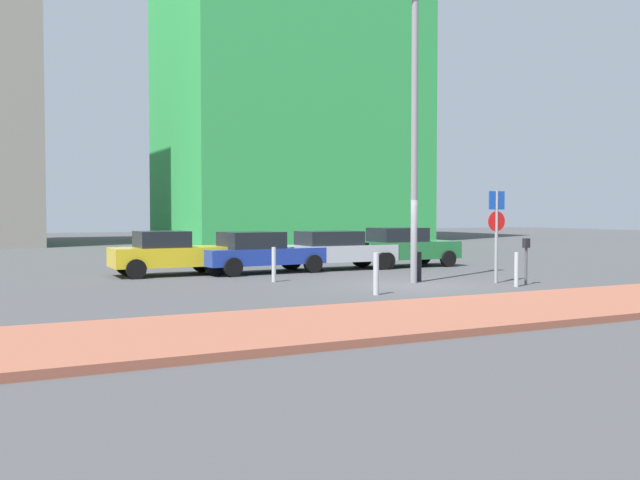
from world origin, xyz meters
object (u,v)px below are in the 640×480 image
traffic_bollard_mid (376,274)px  traffic_bollard_edge (274,265)px  parked_car_blue (260,252)px  parking_meter (526,255)px  traffic_bollard_far (516,269)px  parked_car_silver (335,249)px  traffic_bollard_near (419,267)px  street_lamp (415,115)px  parked_car_green (404,247)px  parked_car_yellow (168,253)px  parking_sign_post (496,225)px

traffic_bollard_mid → traffic_bollard_edge: size_ratio=1.03×
traffic_bollard_mid → parked_car_blue: bearing=91.9°
traffic_bollard_mid → traffic_bollard_edge: 4.43m
parking_meter → traffic_bollard_far: parking_meter is taller
parked_car_silver → traffic_bollard_near: size_ratio=4.65×
street_lamp → parked_car_green: bearing=59.1°
parked_car_yellow → parked_car_silver: bearing=-3.6°
parked_car_blue → street_lamp: bearing=-61.2°
parked_car_blue → parking_sign_post: 8.25m
parked_car_yellow → traffic_bollard_far: size_ratio=3.96×
parked_car_green → traffic_bollard_edge: (-6.90, -3.24, -0.25)m
street_lamp → traffic_bollard_edge: bearing=149.8°
traffic_bollard_edge → parked_car_blue: bearing=75.8°
traffic_bollard_mid → street_lamp: bearing=39.3°
traffic_bollard_near → parked_car_blue: bearing=122.7°
parked_car_blue → parked_car_green: size_ratio=1.12×
parking_meter → street_lamp: street_lamp is taller
parked_car_yellow → parked_car_blue: parked_car_yellow is taller
parking_meter → street_lamp: (-2.60, 1.99, 4.16)m
parking_sign_post → traffic_bollard_mid: (-4.83, -0.99, -1.21)m
parked_car_blue → parked_car_silver: parked_car_blue is taller
traffic_bollard_mid → traffic_bollard_near: bearing=38.5°
parked_car_yellow → parked_car_silver: 6.19m
parked_car_silver → traffic_bollard_edge: bearing=-139.9°
parked_car_yellow → parked_car_green: 9.22m
parked_car_green → traffic_bollard_mid: 9.56m
traffic_bollard_mid → parked_car_yellow: bearing=112.8°
traffic_bollard_mid → traffic_bollard_far: size_ratio=1.11×
street_lamp → parked_car_yellow: bearing=136.0°
parked_car_blue → parking_sign_post: size_ratio=1.66×
parked_car_green → parking_meter: size_ratio=3.04×
parked_car_blue → parking_meter: bearing=-52.8°
parked_car_yellow → traffic_bollard_far: parked_car_yellow is taller
traffic_bollard_near → traffic_bollard_edge: bearing=154.4°
parked_car_green → parking_sign_post: bearing=-99.0°
parked_car_blue → parking_sign_post: parking_sign_post is taller
parking_meter → traffic_bollard_mid: size_ratio=1.25×
parked_car_blue → traffic_bollard_mid: (0.24, -7.42, -0.19)m
traffic_bollard_far → traffic_bollard_edge: (-5.67, 4.40, 0.04)m
parked_car_green → traffic_bollard_near: 5.92m
parked_car_silver → parking_meter: 7.77m
parked_car_blue → parking_meter: parked_car_blue is taller
parked_car_silver → street_lamp: bearing=-92.0°
parked_car_blue → traffic_bollard_far: parked_car_blue is taller
street_lamp → traffic_bollard_far: (1.99, -2.25, -4.56)m
traffic_bollard_edge → traffic_bollard_far: bearing=-37.8°
parking_meter → traffic_bollard_far: (-0.61, -0.27, -0.39)m
parking_meter → traffic_bollard_far: bearing=-156.4°
parked_car_green → traffic_bollard_far: (-1.23, -7.64, -0.29)m
parked_car_yellow → traffic_bollard_mid: (3.35, -7.95, -0.21)m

